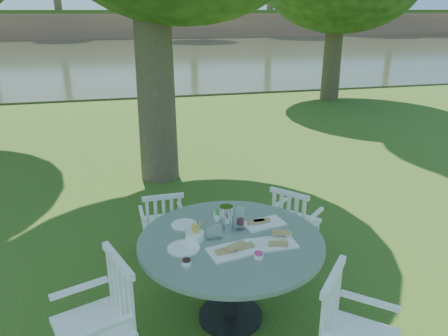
{
  "coord_description": "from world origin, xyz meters",
  "views": [
    {
      "loc": [
        -1.13,
        -4.37,
        2.57
      ],
      "look_at": [
        0.0,
        0.2,
        0.85
      ],
      "focal_mm": 35.0,
      "sensor_mm": 36.0,
      "label": 1
    }
  ],
  "objects": [
    {
      "name": "ground",
      "position": [
        0.0,
        0.0,
        0.0
      ],
      "size": [
        140.0,
        140.0,
        0.0
      ],
      "primitive_type": "plane",
      "color": "#1E3C0C",
      "rests_on": "ground"
    },
    {
      "name": "table",
      "position": [
        -0.31,
        -1.3,
        0.65
      ],
      "size": [
        1.53,
        1.53,
        0.79
      ],
      "color": "black",
      "rests_on": "ground"
    },
    {
      "name": "chair_ne",
      "position": [
        0.54,
        -0.57,
        0.5
      ],
      "size": [
        0.59,
        0.59,
        0.85
      ],
      "rotation": [
        0.0,
        0.0,
        -3.99
      ],
      "color": "white",
      "rests_on": "ground"
    },
    {
      "name": "chair_nw",
      "position": [
        -0.77,
        -0.26,
        0.49
      ],
      "size": [
        0.43,
        0.4,
        0.83
      ],
      "rotation": [
        0.0,
        0.0,
        -3.12
      ],
      "color": "white",
      "rests_on": "ground"
    },
    {
      "name": "chair_sw",
      "position": [
        -1.33,
        -1.76,
        0.58
      ],
      "size": [
        0.61,
        0.63,
        0.99
      ],
      "rotation": [
        0.0,
        0.0,
        -1.23
      ],
      "color": "white",
      "rests_on": "ground"
    },
    {
      "name": "chair_se",
      "position": [
        0.22,
        -2.29,
        0.57
      ],
      "size": [
        0.67,
        0.67,
        0.97
      ],
      "rotation": [
        0.0,
        0.0,
        0.84
      ],
      "color": "white",
      "rests_on": "ground"
    },
    {
      "name": "tableware",
      "position": [
        -0.32,
        -1.23,
        0.83
      ],
      "size": [
        1.08,
        0.84,
        0.23
      ],
      "color": "white",
      "rests_on": "table"
    },
    {
      "name": "river",
      "position": [
        0.0,
        23.0,
        0.0
      ],
      "size": [
        100.0,
        28.0,
        0.12
      ],
      "primitive_type": "cube",
      "color": "#2B321D",
      "rests_on": "ground"
    }
  ]
}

